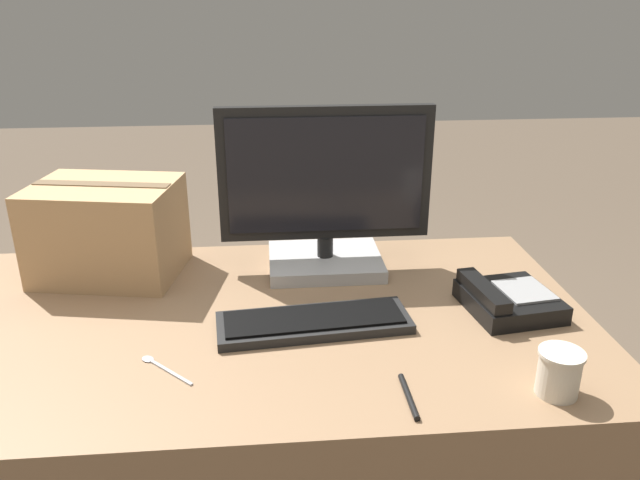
# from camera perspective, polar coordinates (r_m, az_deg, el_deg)

# --- Properties ---
(office_desk) EXTENTS (1.80, 0.90, 0.75)m
(office_desk) POSITION_cam_1_polar(r_m,az_deg,el_deg) (1.72, -8.89, -18.11)
(office_desk) COLOR #8C6B4C
(office_desk) RESTS_ON ground_plane
(monitor) EXTENTS (0.57, 0.25, 0.45)m
(monitor) POSITION_cam_1_polar(r_m,az_deg,el_deg) (1.68, 0.49, 3.58)
(monitor) COLOR #B7B7B7
(monitor) RESTS_ON office_desk
(keyboard) EXTENTS (0.46, 0.19, 0.03)m
(keyboard) POSITION_cam_1_polar(r_m,az_deg,el_deg) (1.45, -0.57, -7.50)
(keyboard) COLOR black
(keyboard) RESTS_ON office_desk
(desk_phone) EXTENTS (0.23, 0.24, 0.08)m
(desk_phone) POSITION_cam_1_polar(r_m,az_deg,el_deg) (1.58, 16.72, -5.25)
(desk_phone) COLOR black
(desk_phone) RESTS_ON office_desk
(paper_cup_right) EXTENTS (0.09, 0.09, 0.09)m
(paper_cup_right) POSITION_cam_1_polar(r_m,az_deg,el_deg) (1.30, 21.01, -11.25)
(paper_cup_right) COLOR beige
(paper_cup_right) RESTS_ON office_desk
(spoon) EXTENTS (0.12, 0.12, 0.00)m
(spoon) POSITION_cam_1_polar(r_m,az_deg,el_deg) (1.36, -14.42, -11.10)
(spoon) COLOR #B2B2B7
(spoon) RESTS_ON office_desk
(cardboard_box) EXTENTS (0.41, 0.34, 0.26)m
(cardboard_box) POSITION_cam_1_polar(r_m,az_deg,el_deg) (1.77, -18.85, 0.89)
(cardboard_box) COLOR tan
(cardboard_box) RESTS_ON office_desk
(pen_marker) EXTENTS (0.01, 0.14, 0.01)m
(pen_marker) POSITION_cam_1_polar(r_m,az_deg,el_deg) (1.24, 8.10, -13.97)
(pen_marker) COLOR black
(pen_marker) RESTS_ON office_desk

